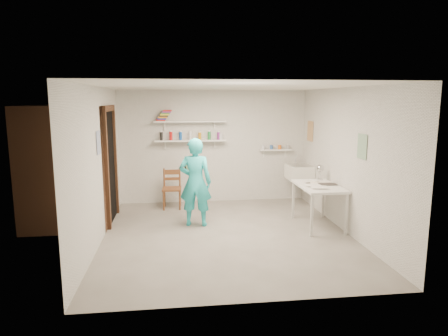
{
  "coord_description": "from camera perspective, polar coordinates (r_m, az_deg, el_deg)",
  "views": [
    {
      "loc": [
        -0.83,
        -6.24,
        2.21
      ],
      "look_at": [
        0.0,
        0.4,
        1.05
      ],
      "focal_mm": 32.0,
      "sensor_mm": 36.0,
      "label": 1
    }
  ],
  "objects": [
    {
      "name": "belfast_sink",
      "position": [
        8.48,
        10.71,
        -0.6
      ],
      "size": [
        0.48,
        0.6,
        0.3
      ],
      "primitive_type": "cube",
      "color": "white",
      "rests_on": "wall_right"
    },
    {
      "name": "desk_lamp",
      "position": [
        7.53,
        13.6,
        -0.03
      ],
      "size": [
        0.14,
        0.14,
        0.14
      ],
      "primitive_type": "sphere",
      "color": "silver",
      "rests_on": "work_table"
    },
    {
      "name": "wall_clock",
      "position": [
        7.14,
        -4.57,
        0.34
      ],
      "size": [
        0.28,
        0.09,
        0.28
      ],
      "primitive_type": "cylinder",
      "rotation": [
        1.57,
        0.0,
        -0.19
      ],
      "color": "beige",
      "rests_on": "man"
    },
    {
      "name": "door_lintel",
      "position": [
        7.38,
        -16.17,
        8.21
      ],
      "size": [
        0.06,
        1.05,
        0.1
      ],
      "primitive_type": "cube",
      "color": "brown",
      "rests_on": "wall_left"
    },
    {
      "name": "man",
      "position": [
        6.98,
        -4.11,
        -2.05
      ],
      "size": [
        0.63,
        0.47,
        1.55
      ],
      "primitive_type": "imported",
      "rotation": [
        0.0,
        0.0,
        2.95
      ],
      "color": "#29C7CE",
      "rests_on": "ground"
    },
    {
      "name": "wall_back",
      "position": [
        8.6,
        -1.53,
        3.08
      ],
      "size": [
        4.0,
        0.02,
        2.4
      ],
      "primitive_type": "cube",
      "color": "silver",
      "rests_on": "ground"
    },
    {
      "name": "wooden_chair",
      "position": [
        8.19,
        -7.46,
        -2.97
      ],
      "size": [
        0.39,
        0.38,
        0.82
      ],
      "primitive_type": "cube",
      "rotation": [
        0.0,
        0.0,
        -0.04
      ],
      "color": "brown",
      "rests_on": "ground"
    },
    {
      "name": "book_stack",
      "position": [
        8.38,
        -8.55,
        7.44
      ],
      "size": [
        0.32,
        0.14,
        0.22
      ],
      "color": "red",
      "rests_on": "shelf_upper"
    },
    {
      "name": "poster_right_a",
      "position": [
        8.55,
        12.21,
        5.18
      ],
      "size": [
        0.01,
        0.34,
        0.42
      ],
      "primitive_type": "cube",
      "color": "#995933",
      "rests_on": "wall_right"
    },
    {
      "name": "door_jamb_far",
      "position": [
        7.97,
        -15.26,
        0.74
      ],
      "size": [
        0.06,
        0.1,
        2.0
      ],
      "primitive_type": "cube",
      "color": "brown",
      "rests_on": "ground"
    },
    {
      "name": "work_table",
      "position": [
        7.19,
        13.28,
        -5.28
      ],
      "size": [
        0.66,
        1.1,
        0.74
      ],
      "primitive_type": "cube",
      "color": "silver",
      "rests_on": "ground"
    },
    {
      "name": "spray_cans",
      "position": [
        8.41,
        -4.85,
        4.61
      ],
      "size": [
        1.26,
        0.06,
        0.17
      ],
      "color": "black",
      "rests_on": "shelf_lower"
    },
    {
      "name": "wall_left",
      "position": [
        6.43,
        -17.6,
        0.34
      ],
      "size": [
        0.02,
        4.5,
        2.4
      ],
      "primitive_type": "cube",
      "color": "silver",
      "rests_on": "ground"
    },
    {
      "name": "poster_left",
      "position": [
        6.43,
        -17.49,
        3.49
      ],
      "size": [
        0.01,
        0.28,
        0.36
      ],
      "primitive_type": "cube",
      "color": "#334C7F",
      "rests_on": "wall_left"
    },
    {
      "name": "ceiling",
      "position": [
        6.3,
        0.46,
        11.66
      ],
      "size": [
        4.0,
        4.5,
        0.02
      ],
      "primitive_type": "cube",
      "color": "silver",
      "rests_on": "wall_back"
    },
    {
      "name": "poster_right_b",
      "position": [
        6.39,
        19.12,
        2.91
      ],
      "size": [
        0.01,
        0.3,
        0.38
      ],
      "primitive_type": "cube",
      "color": "#3F724C",
      "rests_on": "wall_right"
    },
    {
      "name": "corridor_box",
      "position": [
        7.62,
        -21.24,
        0.4
      ],
      "size": [
        1.4,
        1.5,
        2.1
      ],
      "primitive_type": "cube",
      "color": "brown",
      "rests_on": "ground"
    },
    {
      "name": "wall_front",
      "position": [
        4.19,
        4.51,
        -4.13
      ],
      "size": [
        4.0,
        0.02,
        2.4
      ],
      "primitive_type": "cube",
      "color": "silver",
      "rests_on": "ground"
    },
    {
      "name": "door_jamb_near",
      "position": [
        6.99,
        -16.39,
        -0.54
      ],
      "size": [
        0.06,
        0.1,
        2.0
      ],
      "primitive_type": "cube",
      "color": "brown",
      "rests_on": "ground"
    },
    {
      "name": "ledge_shelf",
      "position": [
        8.76,
        7.36,
        2.59
      ],
      "size": [
        0.7,
        0.14,
        0.03
      ],
      "primitive_type": "cube",
      "color": "white",
      "rests_on": "wall_back"
    },
    {
      "name": "ledge_pots",
      "position": [
        8.75,
        7.37,
        2.98
      ],
      "size": [
        0.48,
        0.07,
        0.09
      ],
      "color": "silver",
      "rests_on": "ledge_shelf"
    },
    {
      "name": "papers",
      "position": [
        7.1,
        13.4,
        -2.32
      ],
      "size": [
        0.3,
        0.22,
        0.02
      ],
      "color": "silver",
      "rests_on": "work_table"
    },
    {
      "name": "shelf_lower",
      "position": [
        8.42,
        -4.85,
        3.93
      ],
      "size": [
        1.5,
        0.22,
        0.03
      ],
      "primitive_type": "cube",
      "color": "white",
      "rests_on": "wall_back"
    },
    {
      "name": "floor",
      "position": [
        6.67,
        0.43,
        -9.59
      ],
      "size": [
        4.0,
        4.5,
        0.02
      ],
      "primitive_type": "cube",
      "color": "slate",
      "rests_on": "ground"
    },
    {
      "name": "shelf_upper",
      "position": [
        8.39,
        -4.88,
        6.65
      ],
      "size": [
        1.5,
        0.22,
        0.03
      ],
      "primitive_type": "cube",
      "color": "white",
      "rests_on": "wall_back"
    },
    {
      "name": "wall_right",
      "position": [
        6.93,
        17.16,
        1.01
      ],
      "size": [
        0.02,
        4.5,
        2.4
      ],
      "primitive_type": "cube",
      "color": "silver",
      "rests_on": "ground"
    },
    {
      "name": "doorway_recess",
      "position": [
        7.48,
        -15.94,
        0.14
      ],
      "size": [
        0.02,
        0.9,
        2.0
      ],
      "primitive_type": "cube",
      "color": "black",
      "rests_on": "wall_left"
    }
  ]
}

